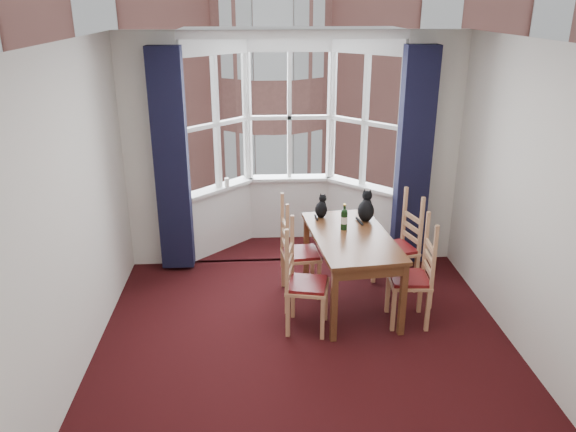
{
  "coord_description": "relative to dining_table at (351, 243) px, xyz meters",
  "views": [
    {
      "loc": [
        -0.43,
        -4.27,
        3.1
      ],
      "look_at": [
        -0.13,
        1.05,
        1.05
      ],
      "focal_mm": 35.0,
      "sensor_mm": 36.0,
      "label": 1
    }
  ],
  "objects": [
    {
      "name": "tenement_building",
      "position": [
        -0.54,
        12.92,
        0.89
      ],
      "size": [
        18.4,
        7.8,
        15.2
      ],
      "color": "#98594E",
      "rests_on": "street"
    },
    {
      "name": "wall_right",
      "position": [
        1.46,
        -1.09,
        0.69
      ],
      "size": [
        0.0,
        4.5,
        4.5
      ],
      "primitive_type": "plane",
      "rotation": [
        1.57,
        0.0,
        -1.57
      ],
      "color": "silver",
      "rests_on": "floor"
    },
    {
      "name": "ceiling",
      "position": [
        -0.54,
        -1.09,
        2.09
      ],
      "size": [
        4.5,
        4.5,
        0.0
      ],
      "primitive_type": "plane",
      "rotation": [
        3.14,
        0.0,
        0.0
      ],
      "color": "white",
      "rests_on": "floor"
    },
    {
      "name": "candle_tall",
      "position": [
        -1.36,
        1.51,
        0.22
      ],
      "size": [
        0.06,
        0.06,
        0.12
      ],
      "primitive_type": "cylinder",
      "color": "white",
      "rests_on": "bay_window"
    },
    {
      "name": "floor",
      "position": [
        -0.54,
        -1.09,
        -0.71
      ],
      "size": [
        4.5,
        4.5,
        0.0
      ],
      "primitive_type": "plane",
      "color": "black",
      "rests_on": "ground"
    },
    {
      "name": "curtain_left",
      "position": [
        -1.96,
        0.98,
        0.64
      ],
      "size": [
        0.38,
        0.22,
        2.6
      ],
      "primitive_type": "cube",
      "color": "black",
      "rests_on": "floor"
    },
    {
      "name": "chair_right_far",
      "position": [
        0.66,
        0.35,
        -0.24
      ],
      "size": [
        0.5,
        0.51,
        0.92
      ],
      "color": "tan",
      "rests_on": "floor"
    },
    {
      "name": "wall_back_pier_right",
      "position": [
        1.11,
        1.16,
        0.69
      ],
      "size": [
        0.7,
        0.12,
        2.8
      ],
      "primitive_type": "cube",
      "color": "silver",
      "rests_on": "floor"
    },
    {
      "name": "wine_bottle",
      "position": [
        -0.06,
        0.16,
        0.22
      ],
      "size": [
        0.07,
        0.07,
        0.29
      ],
      "color": "black",
      "rests_on": "dining_table"
    },
    {
      "name": "cat_right",
      "position": [
        0.23,
        0.42,
        0.23
      ],
      "size": [
        0.24,
        0.29,
        0.35
      ],
      "color": "black",
      "rests_on": "dining_table"
    },
    {
      "name": "street",
      "position": [
        -0.54,
        31.16,
        -6.71
      ],
      "size": [
        80.0,
        80.0,
        0.0
      ],
      "primitive_type": "plane",
      "color": "#333335",
      "rests_on": "ground"
    },
    {
      "name": "chair_left_far",
      "position": [
        -0.6,
        0.25,
        -0.24
      ],
      "size": [
        0.44,
        0.46,
        0.92
      ],
      "color": "tan",
      "rests_on": "floor"
    },
    {
      "name": "wall_left",
      "position": [
        -2.54,
        -1.09,
        0.69
      ],
      "size": [
        0.0,
        4.5,
        4.5
      ],
      "primitive_type": "plane",
      "rotation": [
        1.57,
        0.0,
        1.57
      ],
      "color": "silver",
      "rests_on": "floor"
    },
    {
      "name": "chair_left_near",
      "position": [
        -0.59,
        -0.46,
        -0.24
      ],
      "size": [
        0.48,
        0.49,
        0.92
      ],
      "color": "tan",
      "rests_on": "floor"
    },
    {
      "name": "wall_back_pier_left",
      "position": [
        -2.19,
        1.16,
        0.69
      ],
      "size": [
        0.7,
        0.12,
        2.8
      ],
      "primitive_type": "cube",
      "color": "silver",
      "rests_on": "floor"
    },
    {
      "name": "bay_window",
      "position": [
        -0.54,
        1.66,
        0.69
      ],
      "size": [
        2.76,
        0.94,
        2.8
      ],
      "color": "white",
      "rests_on": "floor"
    },
    {
      "name": "chair_right_near",
      "position": [
        0.62,
        -0.41,
        -0.24
      ],
      "size": [
        0.43,
        0.45,
        0.92
      ],
      "color": "tan",
      "rests_on": "floor"
    },
    {
      "name": "wall_near",
      "position": [
        -0.54,
        -3.34,
        0.69
      ],
      "size": [
        4.0,
        0.0,
        4.0
      ],
      "primitive_type": "plane",
      "rotation": [
        -1.57,
        0.0,
        0.0
      ],
      "color": "silver",
      "rests_on": "floor"
    },
    {
      "name": "cat_left",
      "position": [
        -0.26,
        0.55,
        0.2
      ],
      "size": [
        0.19,
        0.22,
        0.27
      ],
      "color": "black",
      "rests_on": "dining_table"
    },
    {
      "name": "dining_table",
      "position": [
        0.0,
        0.0,
        0.0
      ],
      "size": [
        0.94,
        1.54,
        0.81
      ],
      "color": "brown",
      "rests_on": "floor"
    },
    {
      "name": "curtain_right",
      "position": [
        0.88,
        0.98,
        0.64
      ],
      "size": [
        0.38,
        0.22,
        2.6
      ],
      "primitive_type": "cube",
      "color": "black",
      "rests_on": "floor"
    }
  ]
}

